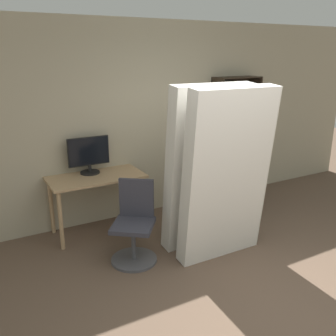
# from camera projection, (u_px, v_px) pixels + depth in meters

# --- Properties ---
(ground_plane) EXTENTS (16.00, 16.00, 0.00)m
(ground_plane) POSITION_uv_depth(u_px,v_px,m) (288.00, 318.00, 3.34)
(ground_plane) COLOR brown
(wall_back) EXTENTS (8.00, 0.06, 2.70)m
(wall_back) POSITION_uv_depth(u_px,v_px,m) (148.00, 121.00, 5.27)
(wall_back) COLOR tan
(wall_back) RESTS_ON ground
(desk) EXTENTS (1.20, 0.61, 0.77)m
(desk) POSITION_uv_depth(u_px,v_px,m) (97.00, 184.00, 4.78)
(desk) COLOR tan
(desk) RESTS_ON ground
(monitor) EXTENTS (0.54, 0.25, 0.48)m
(monitor) POSITION_uv_depth(u_px,v_px,m) (89.00, 154.00, 4.79)
(monitor) COLOR black
(monitor) RESTS_ON desk
(office_chair) EXTENTS (0.62, 0.62, 0.91)m
(office_chair) POSITION_uv_depth(u_px,v_px,m) (134.00, 229.00, 4.20)
(office_chair) COLOR #4C4C51
(office_chair) RESTS_ON ground
(bookshelf) EXTENTS (0.74, 0.30, 1.92)m
(bookshelf) POSITION_uv_depth(u_px,v_px,m) (229.00, 139.00, 5.87)
(bookshelf) COLOR #2D2319
(bookshelf) RESTS_ON ground
(mattress_near) EXTENTS (1.04, 0.39, 1.95)m
(mattress_near) POSITION_uv_depth(u_px,v_px,m) (227.00, 176.00, 4.07)
(mattress_near) COLOR silver
(mattress_near) RESTS_ON ground
(mattress_far) EXTENTS (1.04, 0.39, 1.95)m
(mattress_far) POSITION_uv_depth(u_px,v_px,m) (208.00, 168.00, 4.38)
(mattress_far) COLOR silver
(mattress_far) RESTS_ON ground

